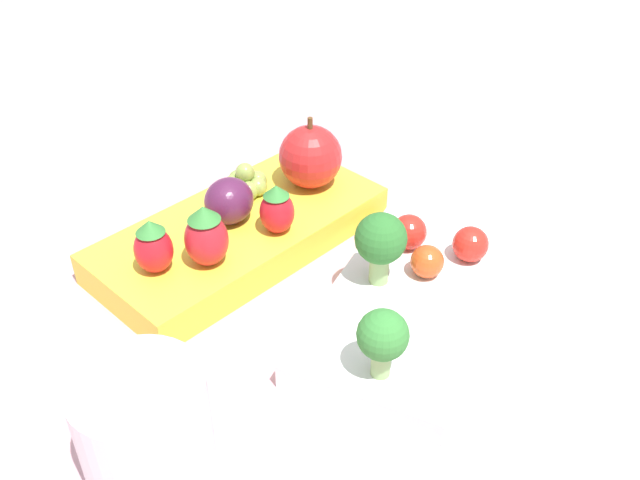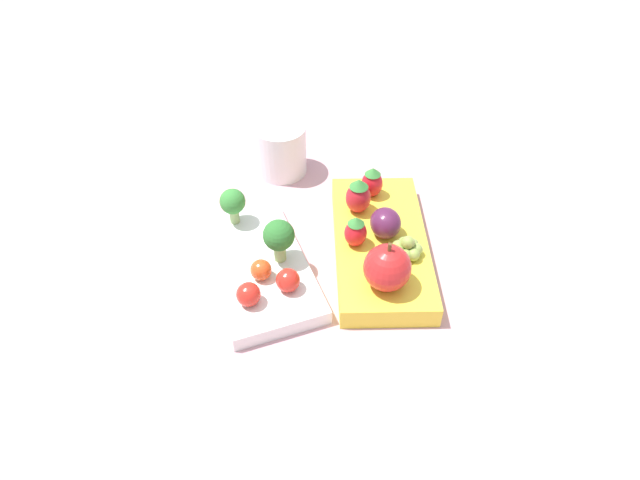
{
  "view_description": "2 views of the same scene",
  "coord_description": "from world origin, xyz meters",
  "px_view_note": "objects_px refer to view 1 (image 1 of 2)",
  "views": [
    {
      "loc": [
        0.34,
        0.23,
        0.33
      ],
      "look_at": [
        0.0,
        0.0,
        0.04
      ],
      "focal_mm": 40.0,
      "sensor_mm": 36.0,
      "label": 1
    },
    {
      "loc": [
        -0.46,
        0.09,
        0.48
      ],
      "look_at": [
        0.0,
        0.0,
        0.04
      ],
      "focal_mm": 32.0,
      "sensor_mm": 36.0,
      "label": 2
    }
  ],
  "objects_px": {
    "bento_box_savoury": "(410,306)",
    "cherry_tomato_2": "(409,232)",
    "grape_cluster": "(246,183)",
    "broccoli_floret_0": "(378,243)",
    "cherry_tomato_1": "(427,262)",
    "plum": "(229,201)",
    "drinking_cup": "(145,430)",
    "apple": "(310,157)",
    "strawberry_1": "(153,247)",
    "broccoli_floret_1": "(383,337)",
    "cherry_tomato_0": "(470,244)",
    "bento_box_fruit": "(240,234)",
    "strawberry_0": "(281,207)",
    "strawberry_2": "(206,236)"
  },
  "relations": [
    {
      "from": "bento_box_savoury",
      "to": "grape_cluster",
      "type": "relative_size",
      "value": 5.94
    },
    {
      "from": "cherry_tomato_0",
      "to": "plum",
      "type": "bearing_deg",
      "value": -67.88
    },
    {
      "from": "broccoli_floret_1",
      "to": "grape_cluster",
      "type": "xyz_separation_m",
      "value": [
        -0.1,
        -0.18,
        -0.01
      ]
    },
    {
      "from": "cherry_tomato_1",
      "to": "plum",
      "type": "bearing_deg",
      "value": -77.28
    },
    {
      "from": "cherry_tomato_2",
      "to": "plum",
      "type": "distance_m",
      "value": 0.13
    },
    {
      "from": "bento_box_savoury",
      "to": "drinking_cup",
      "type": "height_order",
      "value": "drinking_cup"
    },
    {
      "from": "cherry_tomato_0",
      "to": "strawberry_1",
      "type": "height_order",
      "value": "strawberry_1"
    },
    {
      "from": "bento_box_savoury",
      "to": "cherry_tomato_1",
      "type": "xyz_separation_m",
      "value": [
        -0.03,
        -0.0,
        0.02
      ]
    },
    {
      "from": "strawberry_1",
      "to": "grape_cluster",
      "type": "distance_m",
      "value": 0.11
    },
    {
      "from": "plum",
      "to": "strawberry_2",
      "type": "bearing_deg",
      "value": 23.22
    },
    {
      "from": "bento_box_savoury",
      "to": "cherry_tomato_2",
      "type": "relative_size",
      "value": 8.05
    },
    {
      "from": "strawberry_1",
      "to": "bento_box_savoury",
      "type": "bearing_deg",
      "value": 118.01
    },
    {
      "from": "cherry_tomato_2",
      "to": "plum",
      "type": "height_order",
      "value": "plum"
    },
    {
      "from": "bento_box_fruit",
      "to": "grape_cluster",
      "type": "relative_size",
      "value": 6.8
    },
    {
      "from": "strawberry_0",
      "to": "apple",
      "type": "bearing_deg",
      "value": -164.8
    },
    {
      "from": "bento_box_fruit",
      "to": "broccoli_floret_0",
      "type": "bearing_deg",
      "value": 91.03
    },
    {
      "from": "plum",
      "to": "grape_cluster",
      "type": "xyz_separation_m",
      "value": [
        -0.04,
        -0.01,
        -0.01
      ]
    },
    {
      "from": "strawberry_1",
      "to": "apple",
      "type": "bearing_deg",
      "value": 170.8
    },
    {
      "from": "bento_box_savoury",
      "to": "cherry_tomato_1",
      "type": "bearing_deg",
      "value": -175.56
    },
    {
      "from": "bento_box_fruit",
      "to": "apple",
      "type": "distance_m",
      "value": 0.08
    },
    {
      "from": "drinking_cup",
      "to": "apple",
      "type": "bearing_deg",
      "value": -163.83
    },
    {
      "from": "strawberry_1",
      "to": "strawberry_0",
      "type": "bearing_deg",
      "value": 154.8
    },
    {
      "from": "broccoli_floret_1",
      "to": "grape_cluster",
      "type": "height_order",
      "value": "broccoli_floret_1"
    },
    {
      "from": "bento_box_fruit",
      "to": "cherry_tomato_0",
      "type": "distance_m",
      "value": 0.17
    },
    {
      "from": "cherry_tomato_2",
      "to": "strawberry_1",
      "type": "xyz_separation_m",
      "value": [
        0.13,
        -0.13,
        0.01
      ]
    },
    {
      "from": "broccoli_floret_1",
      "to": "plum",
      "type": "height_order",
      "value": "broccoli_floret_1"
    },
    {
      "from": "apple",
      "to": "plum",
      "type": "xyz_separation_m",
      "value": [
        0.08,
        -0.02,
        -0.01
      ]
    },
    {
      "from": "strawberry_0",
      "to": "strawberry_1",
      "type": "height_order",
      "value": "strawberry_1"
    },
    {
      "from": "cherry_tomato_2",
      "to": "strawberry_1",
      "type": "distance_m",
      "value": 0.18
    },
    {
      "from": "cherry_tomato_0",
      "to": "apple",
      "type": "distance_m",
      "value": 0.15
    },
    {
      "from": "strawberry_2",
      "to": "cherry_tomato_1",
      "type": "bearing_deg",
      "value": 122.49
    },
    {
      "from": "cherry_tomato_0",
      "to": "cherry_tomato_1",
      "type": "height_order",
      "value": "cherry_tomato_0"
    },
    {
      "from": "apple",
      "to": "plum",
      "type": "height_order",
      "value": "apple"
    },
    {
      "from": "broccoli_floret_0",
      "to": "plum",
      "type": "relative_size",
      "value": 1.4
    },
    {
      "from": "broccoli_floret_1",
      "to": "cherry_tomato_0",
      "type": "xyz_separation_m",
      "value": [
        -0.13,
        -0.0,
        -0.02
      ]
    },
    {
      "from": "apple",
      "to": "strawberry_0",
      "type": "xyz_separation_m",
      "value": [
        0.06,
        0.02,
        -0.01
      ]
    },
    {
      "from": "bento_box_fruit",
      "to": "cherry_tomato_2",
      "type": "distance_m",
      "value": 0.13
    },
    {
      "from": "bento_box_fruit",
      "to": "broccoli_floret_1",
      "type": "xyz_separation_m",
      "value": [
        0.07,
        0.16,
        0.04
      ]
    },
    {
      "from": "apple",
      "to": "strawberry_0",
      "type": "distance_m",
      "value": 0.07
    },
    {
      "from": "broccoli_floret_1",
      "to": "cherry_tomato_0",
      "type": "height_order",
      "value": "broccoli_floret_1"
    },
    {
      "from": "cherry_tomato_1",
      "to": "broccoli_floret_0",
      "type": "bearing_deg",
      "value": -41.49
    },
    {
      "from": "cherry_tomato_2",
      "to": "apple",
      "type": "relative_size",
      "value": 0.44
    },
    {
      "from": "bento_box_savoury",
      "to": "plum",
      "type": "relative_size",
      "value": 5.43
    },
    {
      "from": "strawberry_1",
      "to": "bento_box_fruit",
      "type": "bearing_deg",
      "value": 173.57
    },
    {
      "from": "bento_box_fruit",
      "to": "plum",
      "type": "distance_m",
      "value": 0.03
    },
    {
      "from": "plum",
      "to": "apple",
      "type": "bearing_deg",
      "value": 164.89
    },
    {
      "from": "cherry_tomato_2",
      "to": "drinking_cup",
      "type": "xyz_separation_m",
      "value": [
        0.24,
        -0.03,
        0.0
      ]
    },
    {
      "from": "cherry_tomato_1",
      "to": "cherry_tomato_2",
      "type": "distance_m",
      "value": 0.03
    },
    {
      "from": "cherry_tomato_1",
      "to": "grape_cluster",
      "type": "height_order",
      "value": "grape_cluster"
    },
    {
      "from": "broccoli_floret_0",
      "to": "cherry_tomato_1",
      "type": "distance_m",
      "value": 0.04
    }
  ]
}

